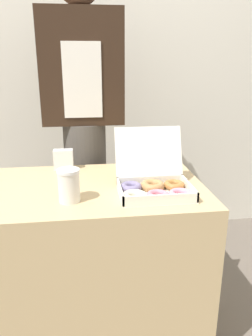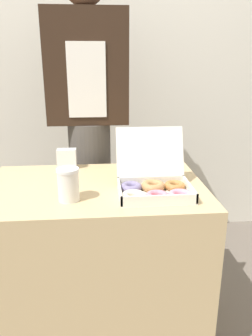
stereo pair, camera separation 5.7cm
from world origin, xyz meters
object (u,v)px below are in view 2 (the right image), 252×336
napkin_holder (67,159)px  person_customer (89,118)px  donut_box (154,185)px  coffee_cup (68,184)px

napkin_holder → person_customer: (0.11, 0.25, 0.17)m
napkin_holder → person_customer: 0.32m
donut_box → person_customer: bearing=113.7°
person_customer → napkin_holder: bearing=-114.4°
coffee_cup → person_customer: 0.69m
coffee_cup → person_customer: size_ratio=0.07×
napkin_holder → person_customer: person_customer is taller
napkin_holder → person_customer: bearing=65.6°
napkin_holder → coffee_cup: bearing=-84.3°
donut_box → person_customer: 0.71m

